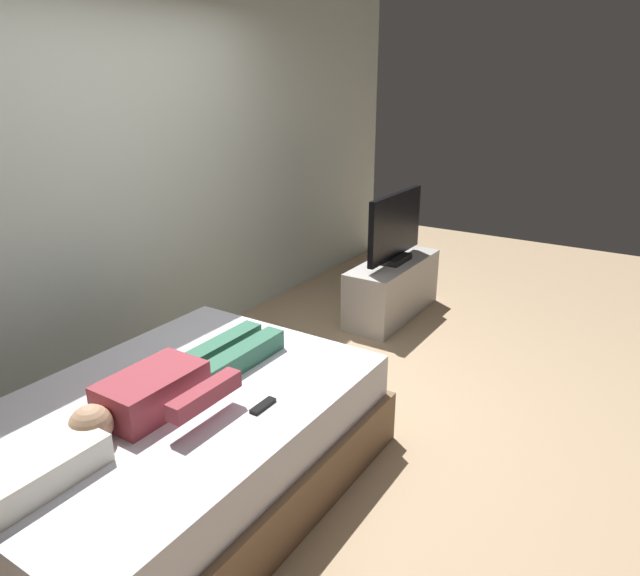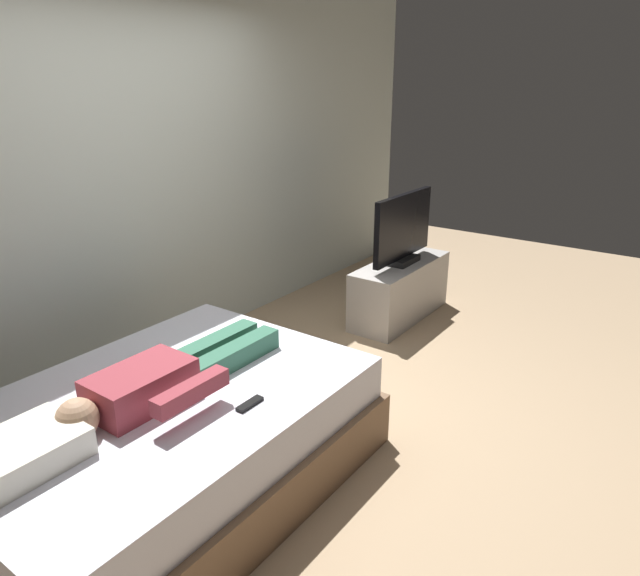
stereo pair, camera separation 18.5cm
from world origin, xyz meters
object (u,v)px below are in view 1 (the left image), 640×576
(bed, at_px, (174,447))
(tv_stand, at_px, (392,289))
(remote, at_px, (263,406))
(pillow, at_px, (32,465))
(tv, at_px, (395,229))
(person, at_px, (176,382))

(bed, distance_m, tv_stand, 2.68)
(bed, bearing_deg, remote, -67.21)
(bed, xyz_separation_m, tv_stand, (2.68, 0.11, -0.01))
(pillow, distance_m, tv, 3.38)
(tv_stand, xyz_separation_m, tv, (0.00, 0.00, 0.53))
(remote, height_order, tv, tv)
(bed, bearing_deg, tv, 2.28)
(person, bearing_deg, tv_stand, 2.81)
(remote, bearing_deg, bed, 112.79)
(pillow, relative_size, tv_stand, 0.44)
(pillow, bearing_deg, tv_stand, 1.81)
(remote, height_order, tv_stand, remote)
(remote, bearing_deg, pillow, 153.79)
(tv, bearing_deg, remote, -167.92)
(pillow, bearing_deg, remote, -26.21)
(person, xyz_separation_m, tv_stand, (2.65, 0.13, -0.37))
(pillow, relative_size, tv, 0.55)
(remote, xyz_separation_m, tv_stand, (2.50, 0.53, -0.30))
(tv_stand, height_order, tv, tv)
(tv, bearing_deg, pillow, -178.19)
(remote, bearing_deg, tv, 12.08)
(bed, relative_size, pillow, 4.21)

